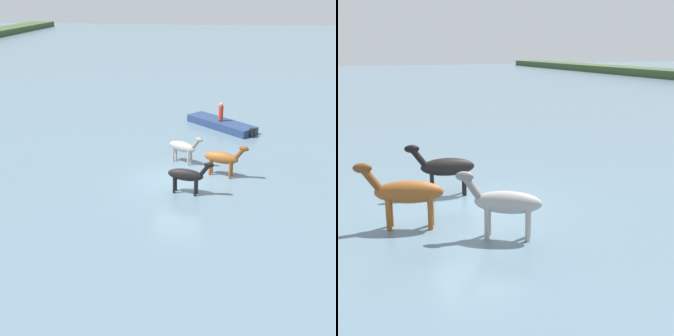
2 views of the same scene
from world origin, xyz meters
TOP-DOWN VIEW (x-y plane):
  - ground_plane at (0.00, 0.00)m, footprint 215.64×215.64m
  - horse_mid_herd at (0.89, -2.18)m, footprint 1.07×2.28m
  - horse_rear_stallion at (-1.37, -0.54)m, footprint 0.83×2.19m
  - horse_pinto_flank at (2.44, -0.04)m, footprint 1.38×2.03m
  - boat_skiff_near at (9.28, -2.10)m, footprint 4.74×4.92m
  - person_helmsman_aft at (9.18, -2.04)m, footprint 0.32×0.32m

SIDE VIEW (x-z plane):
  - ground_plane at x=0.00m, z-range 0.00..0.00m
  - boat_skiff_near at x=9.28m, z-range -0.20..0.56m
  - horse_pinto_flank at x=2.44m, z-range 0.09..1.77m
  - horse_rear_stallion at x=-1.37m, z-range 0.09..1.78m
  - horse_mid_herd at x=0.89m, z-range 0.09..1.87m
  - person_helmsman_aft at x=9.18m, z-range 0.56..1.75m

